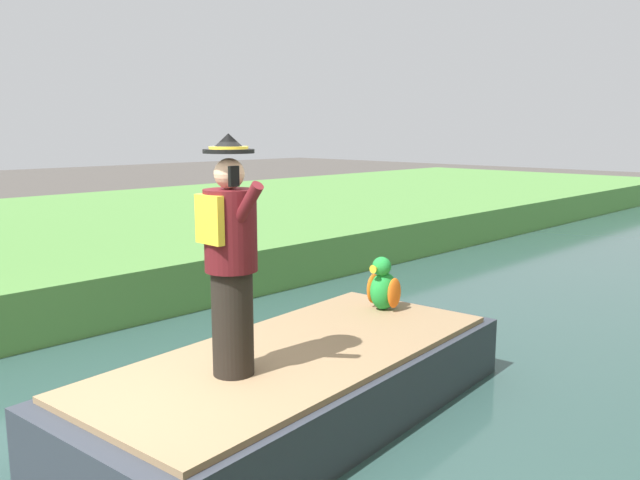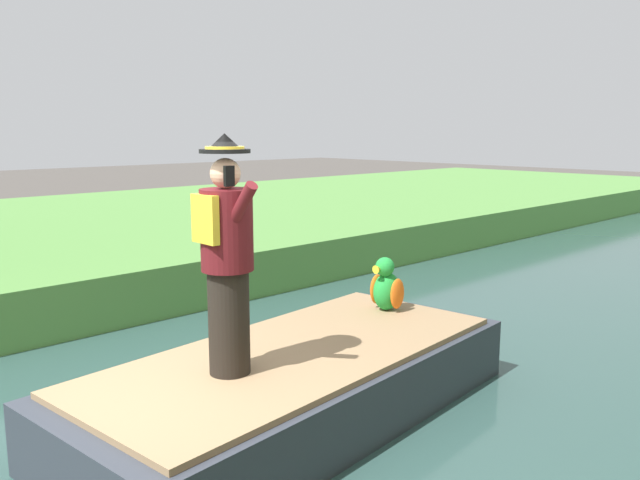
# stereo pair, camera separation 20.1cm
# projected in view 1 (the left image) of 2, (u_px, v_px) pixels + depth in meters

# --- Properties ---
(boat) EXTENTS (2.20, 4.35, 0.61)m
(boat) POSITION_uv_depth(u_px,v_px,m) (298.00, 384.00, 5.63)
(boat) COLOR #333842
(boat) RESTS_ON canal_water
(person_pirate) EXTENTS (0.61, 0.42, 1.85)m
(person_pirate) POSITION_uv_depth(u_px,v_px,m) (231.00, 257.00, 4.88)
(person_pirate) COLOR black
(person_pirate) RESTS_ON boat
(parrot_plush) EXTENTS (0.36, 0.35, 0.57)m
(parrot_plush) POSITION_uv_depth(u_px,v_px,m) (383.00, 287.00, 6.80)
(parrot_plush) COLOR green
(parrot_plush) RESTS_ON boat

